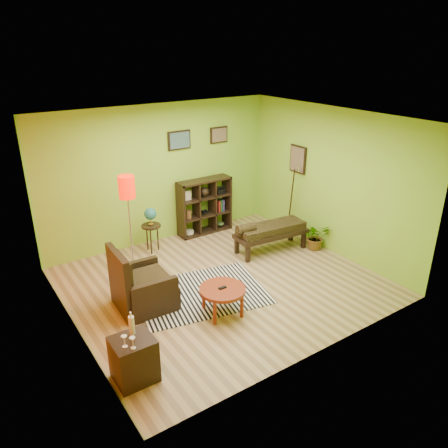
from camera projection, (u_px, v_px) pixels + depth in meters
ground at (222, 282)px, 7.60m from camera, size 5.00×5.00×0.00m
room_shell at (217, 184)px, 6.87m from camera, size 5.04×4.54×2.82m
zebra_rug at (201, 293)px, 7.27m from camera, size 2.35×1.89×0.01m
coffee_table at (222, 292)px, 6.62m from camera, size 0.71×0.71×0.45m
armchair at (141, 289)px, 6.80m from camera, size 0.89×0.90×1.04m
side_cabinet at (134, 359)px, 5.33m from camera, size 0.50×0.45×0.90m
floor_lamp at (128, 196)px, 7.24m from camera, size 0.28×0.28×1.85m
globe_table at (151, 219)px, 8.47m from camera, size 0.38×0.38×0.92m
cube_shelf at (205, 206)px, 9.39m from camera, size 1.20×0.35×1.20m
bench at (269, 231)px, 8.58m from camera, size 1.54×0.67×0.69m
potted_plant at (316, 239)px, 8.76m from camera, size 0.63×0.67×0.42m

